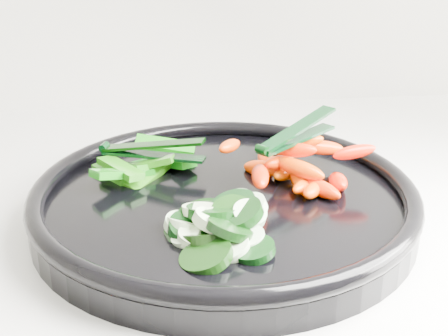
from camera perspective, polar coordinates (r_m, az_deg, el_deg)
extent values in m
cube|color=silver|center=(0.71, 4.46, -2.34)|extent=(2.02, 0.62, 0.03)
cylinder|color=black|center=(0.61, 0.00, -3.66)|extent=(0.47, 0.47, 0.02)
torus|color=black|center=(0.60, 0.00, -2.09)|extent=(0.48, 0.48, 0.02)
cylinder|color=black|center=(0.50, -1.63, -8.05)|extent=(0.06, 0.06, 0.03)
cylinder|color=beige|center=(0.51, 0.41, -7.28)|extent=(0.05, 0.05, 0.02)
cylinder|color=black|center=(0.53, -1.71, -6.39)|extent=(0.05, 0.05, 0.03)
cylinder|color=beige|center=(0.54, -3.54, -5.28)|extent=(0.04, 0.05, 0.02)
cylinder|color=black|center=(0.54, -2.81, -5.60)|extent=(0.05, 0.05, 0.03)
cylinder|color=#D5F5C4|center=(0.55, -3.86, -5.21)|extent=(0.04, 0.04, 0.02)
cylinder|color=black|center=(0.51, 2.69, -7.50)|extent=(0.05, 0.05, 0.02)
cylinder|color=#CAECBC|center=(0.52, 1.97, -6.54)|extent=(0.05, 0.05, 0.02)
cylinder|color=black|center=(0.57, -2.27, -4.15)|extent=(0.06, 0.06, 0.02)
cylinder|color=beige|center=(0.55, -3.14, -5.10)|extent=(0.05, 0.05, 0.02)
cylinder|color=black|center=(0.54, -1.99, -5.67)|extent=(0.05, 0.05, 0.01)
cylinder|color=#DEF4C3|center=(0.53, -2.52, -6.40)|extent=(0.05, 0.05, 0.01)
cylinder|color=black|center=(0.54, -3.28, -5.59)|extent=(0.05, 0.05, 0.03)
cylinder|color=beige|center=(0.53, -3.38, -6.27)|extent=(0.03, 0.03, 0.02)
cylinder|color=black|center=(0.54, 1.30, -4.29)|extent=(0.05, 0.06, 0.03)
cylinder|color=beige|center=(0.55, 2.17, -3.70)|extent=(0.04, 0.04, 0.03)
cylinder|color=black|center=(0.55, -1.12, -3.98)|extent=(0.06, 0.06, 0.02)
cylinder|color=beige|center=(0.55, -2.31, -3.82)|extent=(0.03, 0.03, 0.02)
cylinder|color=black|center=(0.52, 0.50, -5.66)|extent=(0.05, 0.04, 0.03)
cylinder|color=beige|center=(0.53, -1.04, -4.91)|extent=(0.04, 0.04, 0.03)
cylinder|color=black|center=(0.54, 0.88, -4.27)|extent=(0.06, 0.05, 0.03)
cylinder|color=beige|center=(0.54, 2.34, -4.25)|extent=(0.04, 0.04, 0.02)
cylinder|color=black|center=(0.56, 0.85, -3.46)|extent=(0.06, 0.06, 0.02)
cylinder|color=#DBEFBF|center=(0.56, 1.03, -3.15)|extent=(0.04, 0.04, 0.02)
ellipsoid|color=#FF4F00|center=(0.62, 6.98, -1.24)|extent=(0.02, 0.05, 0.03)
ellipsoid|color=#F03400|center=(0.61, 7.26, -1.62)|extent=(0.04, 0.04, 0.02)
ellipsoid|color=red|center=(0.61, 8.82, -1.86)|extent=(0.04, 0.05, 0.02)
ellipsoid|color=#FF2300|center=(0.65, 3.46, -0.04)|extent=(0.05, 0.05, 0.03)
ellipsoid|color=red|center=(0.63, 10.38, -1.23)|extent=(0.02, 0.05, 0.03)
ellipsoid|color=#DA5200|center=(0.65, 5.27, -0.04)|extent=(0.02, 0.04, 0.02)
ellipsoid|color=#F23F00|center=(0.61, 8.15, -2.02)|extent=(0.04, 0.04, 0.02)
ellipsoid|color=#E85C00|center=(0.64, 5.77, -0.46)|extent=(0.04, 0.04, 0.02)
ellipsoid|color=#FF5F00|center=(0.70, 4.91, 1.77)|extent=(0.02, 0.04, 0.02)
ellipsoid|color=#E75100|center=(0.68, 3.83, 0.90)|extent=(0.02, 0.05, 0.02)
ellipsoid|color=#F91F00|center=(0.60, 3.33, -0.75)|extent=(0.03, 0.06, 0.02)
ellipsoid|color=#FF5500|center=(0.65, 5.92, 1.31)|extent=(0.03, 0.04, 0.02)
ellipsoid|color=#DE5400|center=(0.62, 6.89, -0.06)|extent=(0.05, 0.05, 0.02)
ellipsoid|color=#F73100|center=(0.63, 4.94, 0.51)|extent=(0.04, 0.04, 0.02)
ellipsoid|color=#F31F00|center=(0.67, 9.01, 1.84)|extent=(0.05, 0.02, 0.02)
ellipsoid|color=#FF1300|center=(0.62, 6.66, 1.62)|extent=(0.04, 0.04, 0.02)
ellipsoid|color=#DF4400|center=(0.63, 0.51, 2.02)|extent=(0.03, 0.04, 0.02)
ellipsoid|color=#E14C00|center=(0.65, 7.49, 2.45)|extent=(0.04, 0.02, 0.02)
ellipsoid|color=red|center=(0.63, 11.84, 1.45)|extent=(0.05, 0.02, 0.02)
cube|color=#116409|center=(0.66, -7.43, 0.00)|extent=(0.03, 0.05, 0.02)
cube|color=#0A7110|center=(0.68, -4.74, 0.53)|extent=(0.05, 0.06, 0.02)
cube|color=#1E6D0A|center=(0.65, -6.75, -0.49)|extent=(0.06, 0.06, 0.02)
cube|color=#0E730A|center=(0.66, -10.06, -0.42)|extent=(0.05, 0.05, 0.01)
cube|color=#09640B|center=(0.67, -8.49, 0.10)|extent=(0.05, 0.07, 0.03)
cube|color=#25710A|center=(0.65, -6.77, 0.39)|extent=(0.05, 0.03, 0.02)
cube|color=#0C700A|center=(0.63, -9.72, -0.51)|extent=(0.06, 0.05, 0.02)
cube|color=#1D6609|center=(0.64, -9.44, -0.02)|extent=(0.05, 0.06, 0.01)
cube|color=#0B6609|center=(0.69, -5.39, 2.04)|extent=(0.07, 0.03, 0.02)
cylinder|color=black|center=(0.59, 3.50, 1.70)|extent=(0.01, 0.01, 0.01)
cube|color=black|center=(0.63, 6.71, 2.65)|extent=(0.09, 0.08, 0.00)
cube|color=black|center=(0.63, 6.76, 3.63)|extent=(0.09, 0.08, 0.02)
cylinder|color=black|center=(0.67, -10.90, 1.92)|extent=(0.01, 0.01, 0.01)
cube|color=black|center=(0.66, -6.47, 1.17)|extent=(0.11, 0.05, 0.00)
cube|color=black|center=(0.65, -6.51, 2.11)|extent=(0.11, 0.05, 0.02)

